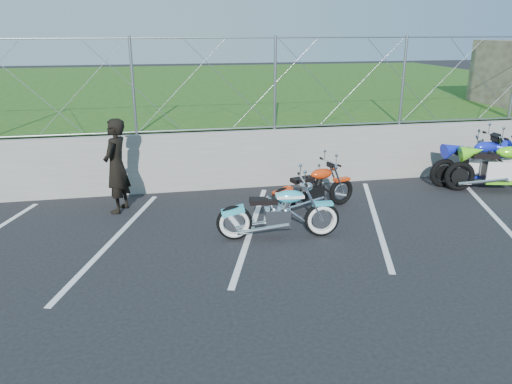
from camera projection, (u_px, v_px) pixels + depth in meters
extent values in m
plane|color=black|center=(263.00, 252.00, 8.07)|extent=(90.00, 90.00, 0.00)
cube|color=slate|center=(231.00, 159.00, 11.13)|extent=(30.00, 0.22, 1.30)
cube|color=#224A13|center=(195.00, 99.00, 20.44)|extent=(30.00, 20.00, 1.30)
cylinder|color=gray|center=(229.00, 38.00, 10.31)|extent=(28.00, 0.03, 0.03)
cylinder|color=gray|center=(230.00, 128.00, 10.91)|extent=(28.00, 0.03, 0.03)
cube|color=silver|center=(114.00, 239.00, 8.56)|extent=(1.49, 4.31, 0.01)
cube|color=silver|center=(252.00, 228.00, 9.00)|extent=(1.49, 4.31, 0.01)
cube|color=silver|center=(376.00, 219.00, 9.45)|extent=(1.49, 4.31, 0.01)
cube|color=silver|center=(489.00, 210.00, 9.89)|extent=(1.49, 4.31, 0.01)
torus|color=black|center=(234.00, 223.00, 8.44)|extent=(0.62, 0.16, 0.61)
torus|color=black|center=(322.00, 219.00, 8.59)|extent=(0.62, 0.16, 0.61)
cube|color=silver|center=(277.00, 217.00, 8.49)|extent=(0.45, 0.30, 0.32)
ellipsoid|color=#31AEC5|center=(290.00, 196.00, 8.40)|extent=(0.51, 0.27, 0.22)
cube|color=black|center=(263.00, 201.00, 8.37)|extent=(0.48, 0.27, 0.08)
cube|color=#31AEC5|center=(322.00, 204.00, 8.50)|extent=(0.37, 0.17, 0.06)
cylinder|color=silver|center=(302.00, 179.00, 8.32)|extent=(0.09, 0.67, 0.03)
torus|color=black|center=(283.00, 201.00, 9.56)|extent=(0.56, 0.24, 0.56)
torus|color=black|center=(341.00, 192.00, 10.13)|extent=(0.56, 0.24, 0.56)
cube|color=black|center=(312.00, 193.00, 9.81)|extent=(0.47, 0.35, 0.31)
ellipsoid|color=red|center=(321.00, 174.00, 9.79)|extent=(0.52, 0.34, 0.21)
cube|color=black|center=(303.00, 180.00, 9.62)|extent=(0.49, 0.33, 0.08)
cube|color=red|center=(342.00, 179.00, 10.05)|extent=(0.37, 0.22, 0.05)
cylinder|color=silver|center=(330.00, 162.00, 9.80)|extent=(0.19, 0.63, 0.03)
torus|color=black|center=(460.00, 176.00, 11.00)|extent=(0.67, 0.28, 0.66)
cube|color=black|center=(496.00, 172.00, 10.93)|extent=(0.57, 0.42, 0.38)
ellipsoid|color=#69E41C|center=(510.00, 152.00, 10.78)|extent=(0.63, 0.40, 0.26)
cube|color=black|center=(485.00, 155.00, 10.83)|extent=(0.60, 0.39, 0.10)
torus|color=black|center=(443.00, 173.00, 11.26)|extent=(0.66, 0.13, 0.66)
torus|color=black|center=(504.00, 169.00, 11.56)|extent=(0.66, 0.13, 0.66)
cube|color=black|center=(474.00, 166.00, 11.37)|extent=(0.51, 0.31, 0.37)
ellipsoid|color=#1522C6|center=(486.00, 147.00, 11.28)|extent=(0.58, 0.28, 0.25)
cube|color=black|center=(465.00, 152.00, 11.20)|extent=(0.55, 0.27, 0.10)
cube|color=#1522C6|center=(506.00, 156.00, 11.47)|extent=(0.42, 0.17, 0.07)
cylinder|color=silver|center=(495.00, 136.00, 11.24)|extent=(0.04, 0.79, 0.03)
imported|color=black|center=(116.00, 166.00, 9.58)|extent=(0.65, 0.78, 1.84)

